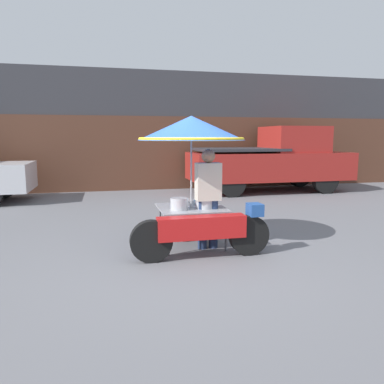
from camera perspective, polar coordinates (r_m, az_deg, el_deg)
name	(u,v)px	position (r m, az deg, el deg)	size (l,w,h in m)	color
ground_plane	(190,259)	(5.47, -0.25, -10.15)	(36.00, 36.00, 0.00)	slate
shopfront_building	(137,131)	(13.35, -8.35, 9.12)	(28.00, 2.06, 3.87)	#38383D
vendor_motorcycle_cart	(193,149)	(5.77, 0.13, 6.58)	(2.05, 1.67, 2.06)	black
vendor_person	(208,194)	(5.78, 2.46, -0.28)	(0.38, 0.22, 1.55)	navy
pickup_truck	(273,160)	(12.23, 12.28, 4.73)	(5.08, 1.88, 2.06)	black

